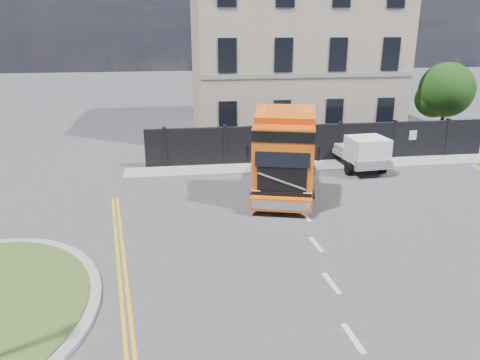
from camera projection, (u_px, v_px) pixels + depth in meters
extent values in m
plane|color=#424244|center=(226.00, 245.00, 15.35)|extent=(120.00, 120.00, 0.00)
cube|color=black|center=(321.00, 143.00, 24.29)|extent=(18.00, 0.25, 2.00)
cube|color=silver|center=(471.00, 138.00, 25.43)|extent=(2.60, 0.12, 2.00)
cube|color=#BFAC97|center=(289.00, 47.00, 29.90)|extent=(12.00, 10.00, 11.00)
cylinder|color=#382619|center=(442.00, 123.00, 28.18)|extent=(0.24, 0.24, 2.40)
sphere|color=#0F330F|center=(446.00, 90.00, 27.55)|extent=(3.20, 3.20, 3.20)
sphere|color=#0F330F|center=(434.00, 99.00, 28.05)|extent=(2.20, 2.20, 2.20)
cube|color=gray|center=(325.00, 165.00, 23.74)|extent=(20.00, 1.60, 0.12)
cube|color=black|center=(285.00, 174.00, 20.27)|extent=(3.76, 6.21, 0.42)
cube|color=#EC5D10|center=(284.00, 156.00, 18.35)|extent=(2.87, 2.94, 2.58)
cube|color=#EC5D10|center=(286.00, 124.00, 18.92)|extent=(2.45, 1.43, 1.29)
cube|color=black|center=(283.00, 154.00, 17.12)|extent=(1.97, 0.61, 0.97)
cube|color=#EC5D10|center=(281.00, 204.00, 17.43)|extent=(2.31, 0.94, 0.51)
cylinder|color=black|center=(256.00, 197.00, 18.26)|extent=(0.55, 1.00, 0.96)
cylinder|color=gray|center=(256.00, 197.00, 18.26)|extent=(0.47, 0.60, 0.53)
cylinder|color=black|center=(308.00, 199.00, 18.00)|extent=(0.55, 1.00, 0.96)
cylinder|color=gray|center=(308.00, 199.00, 18.00)|extent=(0.47, 0.60, 0.53)
cylinder|color=black|center=(263.00, 172.00, 21.33)|extent=(0.55, 1.00, 0.96)
cylinder|color=gray|center=(263.00, 172.00, 21.33)|extent=(0.47, 0.60, 0.53)
cylinder|color=black|center=(307.00, 174.00, 21.08)|extent=(0.55, 1.00, 0.96)
cylinder|color=gray|center=(307.00, 174.00, 21.08)|extent=(0.47, 0.60, 0.53)
cylinder|color=black|center=(265.00, 165.00, 22.38)|extent=(0.55, 1.00, 0.96)
cylinder|color=gray|center=(265.00, 165.00, 22.38)|extent=(0.47, 0.60, 0.53)
cylinder|color=black|center=(307.00, 166.00, 22.12)|extent=(0.55, 1.00, 0.96)
cylinder|color=gray|center=(307.00, 166.00, 22.12)|extent=(0.47, 0.60, 0.53)
cube|color=gray|center=(356.00, 154.00, 23.68)|extent=(2.08, 4.44, 0.22)
cube|color=silver|center=(367.00, 150.00, 22.23)|extent=(1.84, 1.76, 1.17)
cylinder|color=black|center=(349.00, 168.00, 22.40)|extent=(0.22, 0.63, 0.63)
cylinder|color=black|center=(382.00, 167.00, 22.63)|extent=(0.22, 0.63, 0.63)
cylinder|color=black|center=(330.00, 154.00, 24.92)|extent=(0.22, 0.63, 0.63)
cylinder|color=black|center=(361.00, 153.00, 25.15)|extent=(0.22, 0.63, 0.63)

